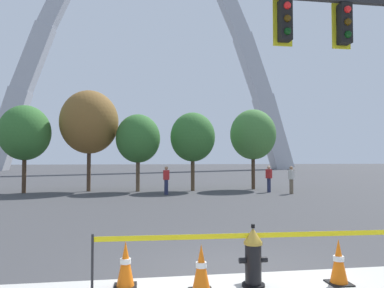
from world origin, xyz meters
The scene contains 15 objects.
ground_plane centered at (0.00, 0.00, 0.00)m, with size 240.00×240.00×0.00m, color #3D3D3F.
fire_hydrant centered at (0.19, -0.75, 0.47)m, with size 0.46×0.48×0.99m.
caution_tape_barrier centered at (0.60, -0.77, 0.63)m, with size 5.87×0.24×0.89m.
traffic_cone_by_hydrant centered at (-1.83, -0.49, 0.36)m, with size 0.36×0.36×0.73m.
traffic_cone_mid_sidewalk centered at (1.60, -0.85, 0.36)m, with size 0.36×0.36×0.73m.
traffic_cone_curb_edge centered at (-0.67, -0.87, 0.36)m, with size 0.36×0.36×0.73m.
monument_arch centered at (0.00, 58.83, 21.28)m, with size 53.93×3.29×48.86m.
tree_far_left centered at (-8.30, 16.35, 3.56)m, with size 2.97×2.97×5.20m.
tree_left_mid centered at (-4.66, 16.94, 4.31)m, with size 3.60×3.60×6.29m.
tree_center_left centered at (-1.64, 16.35, 3.27)m, with size 2.73×2.73×4.78m.
tree_center_right centered at (1.80, 16.42, 3.39)m, with size 2.84×2.84×4.96m.
tree_right_mid centered at (5.94, 16.92, 3.63)m, with size 3.03×3.03×5.31m.
pedestrian_walking_left centered at (6.19, 14.67, 0.82)m, with size 0.36×0.39×1.59m.
pedestrian_standing_center centered at (-0.05, 14.12, 0.82)m, with size 0.34×0.22×1.59m.
pedestrian_walking_right centered at (7.14, 13.58, 0.82)m, with size 0.28×0.38×1.59m.
Camera 1 is at (-1.64, -6.42, 2.04)m, focal length 34.07 mm.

